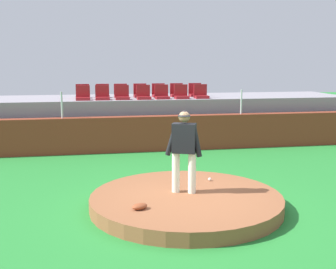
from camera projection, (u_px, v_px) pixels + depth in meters
ground_plane at (186, 208)px, 8.67m from camera, size 60.00×60.00×0.00m
pitchers_mound at (186, 201)px, 8.65m from camera, size 3.88×3.88×0.27m
pitcher at (184, 145)px, 8.63m from camera, size 0.74×0.41×1.71m
baseball at (210, 179)px, 9.63m from camera, size 0.07×0.07×0.07m
fielding_glove at (140, 206)px, 7.78m from camera, size 0.36×0.31×0.11m
brick_barrier at (148, 134)px, 14.15m from camera, size 16.76×0.40×1.16m
fence_post_left at (62, 105)px, 13.49m from camera, size 0.06×0.06×0.84m
fence_post_right at (241, 102)px, 14.56m from camera, size 0.06×0.06×0.84m
bleacher_platform at (140, 118)px, 16.20m from camera, size 15.72×3.10×1.62m
stadium_chair_0 at (83, 96)px, 14.70m from camera, size 0.48×0.44×0.50m
stadium_chair_1 at (102, 95)px, 14.81m from camera, size 0.48×0.44×0.50m
stadium_chair_2 at (122, 95)px, 14.92m from camera, size 0.48×0.44×0.50m
stadium_chair_3 at (144, 95)px, 15.03m from camera, size 0.48×0.44×0.50m
stadium_chair_4 at (162, 94)px, 15.18m from camera, size 0.48×0.44×0.50m
stadium_chair_5 at (181, 94)px, 15.27m from camera, size 0.48×0.44×0.50m
stadium_chair_6 at (201, 94)px, 15.43m from camera, size 0.48×0.44×0.50m
stadium_chair_7 at (83, 94)px, 15.55m from camera, size 0.48×0.44×0.50m
stadium_chair_8 at (103, 93)px, 15.68m from camera, size 0.48×0.44×0.50m
stadium_chair_9 at (121, 93)px, 15.79m from camera, size 0.48×0.44×0.50m
stadium_chair_10 at (140, 93)px, 15.92m from camera, size 0.48×0.44×0.50m
stadium_chair_11 at (159, 93)px, 16.03m from camera, size 0.48×0.44×0.50m
stadium_chair_12 at (177, 92)px, 16.15m from camera, size 0.48×0.44×0.50m
stadium_chair_13 at (195, 92)px, 16.28m from camera, size 0.48×0.44×0.50m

